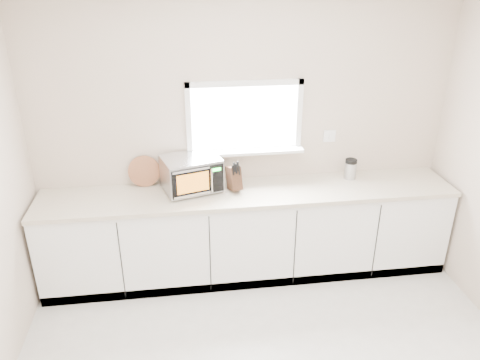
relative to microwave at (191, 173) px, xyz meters
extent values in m
cube|color=beige|center=(0.53, 0.21, 0.26)|extent=(4.00, 0.02, 2.70)
cube|color=white|center=(0.53, 0.20, 0.46)|extent=(1.00, 0.02, 0.60)
cube|color=white|center=(0.53, 0.13, 0.14)|extent=(1.12, 0.16, 0.03)
cube|color=white|center=(0.53, 0.18, 0.78)|extent=(1.10, 0.04, 0.05)
cube|color=white|center=(0.53, 0.18, 0.13)|extent=(1.10, 0.04, 0.05)
cube|color=white|center=(0.00, 0.18, 0.46)|extent=(0.05, 0.04, 0.70)
cube|color=white|center=(1.05, 0.18, 0.46)|extent=(0.05, 0.04, 0.70)
cube|color=white|center=(1.38, 0.20, 0.23)|extent=(0.12, 0.01, 0.12)
cube|color=white|center=(0.53, -0.09, -0.65)|extent=(3.92, 0.60, 0.88)
cube|color=beige|center=(0.53, -0.10, -0.19)|extent=(3.92, 0.64, 0.04)
cylinder|color=black|center=(-0.17, -0.20, -0.16)|extent=(0.02, 0.02, 0.02)
cylinder|color=black|center=(-0.25, 0.09, -0.16)|extent=(0.02, 0.02, 0.02)
cylinder|color=black|center=(0.24, -0.08, -0.16)|extent=(0.02, 0.02, 0.02)
cylinder|color=black|center=(0.16, 0.21, -0.16)|extent=(0.02, 0.02, 0.02)
cube|color=#AAACB1|center=(0.00, 0.01, 0.00)|extent=(0.59, 0.51, 0.30)
cube|color=black|center=(0.05, -0.18, 0.00)|extent=(0.47, 0.15, 0.27)
cube|color=orange|center=(0.01, -0.20, 0.00)|extent=(0.29, 0.09, 0.18)
cylinder|color=silver|center=(0.18, -0.18, 0.00)|extent=(0.02, 0.02, 0.24)
cube|color=black|center=(0.22, -0.14, 0.00)|extent=(0.12, 0.04, 0.26)
cube|color=#19FF33|center=(0.22, -0.15, 0.09)|extent=(0.08, 0.03, 0.03)
cube|color=silver|center=(0.00, 0.01, 0.15)|extent=(0.59, 0.51, 0.01)
cube|color=#402517|center=(0.39, -0.06, -0.04)|extent=(0.15, 0.23, 0.25)
cube|color=black|center=(0.37, -0.12, 0.06)|extent=(0.02, 0.04, 0.09)
cube|color=black|center=(0.40, -0.11, 0.07)|extent=(0.02, 0.04, 0.09)
cube|color=black|center=(0.43, -0.10, 0.05)|extent=(0.02, 0.04, 0.09)
cube|color=black|center=(0.39, -0.11, 0.09)|extent=(0.02, 0.04, 0.09)
cube|color=black|center=(0.42, -0.11, 0.09)|extent=(0.02, 0.04, 0.09)
cylinder|color=#9C643C|center=(-0.44, 0.15, -0.02)|extent=(0.30, 0.07, 0.30)
cylinder|color=#AAACB1|center=(1.57, 0.05, -0.09)|extent=(0.14, 0.14, 0.17)
cylinder|color=black|center=(1.57, 0.05, 0.01)|extent=(0.13, 0.13, 0.04)
camera|label=1|loc=(-0.09, -4.00, 1.78)|focal=35.00mm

